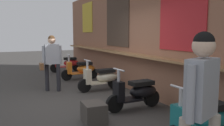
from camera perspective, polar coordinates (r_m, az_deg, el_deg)
ground_plane at (r=6.10m, az=-7.92°, el=-9.51°), size 38.25×38.25×0.00m
market_stall_facade at (r=6.73m, az=8.56°, el=6.49°), size 13.66×0.61×3.35m
scooter_red at (r=11.05m, az=-10.53°, el=-0.07°), size 0.50×1.40×0.97m
scooter_orange at (r=9.15m, az=-7.25°, el=-1.47°), size 0.46×1.40×0.97m
scooter_cream at (r=7.32m, az=-2.35°, el=-3.54°), size 0.47×1.40×0.97m
scooter_black at (r=5.56m, az=5.97°, el=-6.97°), size 0.46×1.40×0.97m
scooter_teal at (r=4.07m, az=21.15°, el=-12.68°), size 0.46×1.40×0.97m
shopper_with_handbag at (r=7.35m, az=-14.20°, el=1.30°), size 0.30×0.66×1.68m
shopper_browsing at (r=2.68m, az=20.52°, el=-7.15°), size 0.34×0.56×1.75m
merchandise_crate at (r=4.78m, az=-4.36°, el=-11.71°), size 0.54×0.44×0.39m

